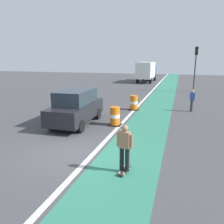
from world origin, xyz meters
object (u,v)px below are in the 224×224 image
at_px(delivery_truck_down_block, 147,71).
at_px(traffic_barrel_mid, 134,103).
at_px(pedestrian_crossing, 192,100).
at_px(parked_suv_nearest, 76,107).
at_px(traffic_light_corner, 196,61).
at_px(traffic_barrel_front, 115,116).
at_px(skateboarder_on_lane, 125,147).

bearing_deg(delivery_truck_down_block, traffic_barrel_mid, -84.02).
xyz_separation_m(delivery_truck_down_block, pedestrian_crossing, (6.40, -20.54, -0.98)).
distance_m(delivery_truck_down_block, pedestrian_crossing, 21.54).
height_order(parked_suv_nearest, traffic_barrel_mid, parked_suv_nearest).
distance_m(delivery_truck_down_block, traffic_light_corner, 12.12).
distance_m(traffic_barrel_front, pedestrian_crossing, 6.66).
relative_size(parked_suv_nearest, traffic_light_corner, 0.91).
xyz_separation_m(skateboarder_on_lane, parked_suv_nearest, (-4.13, 4.88, 0.12)).
distance_m(traffic_barrel_mid, pedestrian_crossing, 4.24).
bearing_deg(traffic_light_corner, parked_suv_nearest, -114.16).
bearing_deg(skateboarder_on_lane, delivery_truck_down_block, 97.14).
height_order(traffic_barrel_front, traffic_light_corner, traffic_light_corner).
height_order(skateboarder_on_lane, parked_suv_nearest, parked_suv_nearest).
bearing_deg(parked_suv_nearest, pedestrian_crossing, 39.03).
bearing_deg(traffic_barrel_front, pedestrian_crossing, 48.54).
height_order(traffic_light_corner, pedestrian_crossing, traffic_light_corner).
relative_size(skateboarder_on_lane, traffic_light_corner, 0.33).
distance_m(parked_suv_nearest, traffic_barrel_mid, 5.37).
bearing_deg(traffic_barrel_mid, parked_suv_nearest, -117.72).
bearing_deg(traffic_barrel_front, parked_suv_nearest, -169.66).
height_order(traffic_barrel_front, delivery_truck_down_block, delivery_truck_down_block).
height_order(skateboarder_on_lane, traffic_barrel_front, skateboarder_on_lane).
bearing_deg(pedestrian_crossing, traffic_barrel_mid, -170.93).
distance_m(skateboarder_on_lane, traffic_barrel_mid, 9.76).
relative_size(skateboarder_on_lane, pedestrian_crossing, 1.05).
xyz_separation_m(parked_suv_nearest, traffic_barrel_mid, (2.49, 4.73, -0.50)).
distance_m(skateboarder_on_lane, delivery_truck_down_block, 31.07).
distance_m(skateboarder_on_lane, traffic_light_corner, 21.44).
bearing_deg(skateboarder_on_lane, traffic_barrel_mid, 99.69).
relative_size(delivery_truck_down_block, traffic_light_corner, 1.50).
distance_m(traffic_barrel_front, delivery_truck_down_block, 25.64).
bearing_deg(parked_suv_nearest, delivery_truck_down_block, 89.41).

